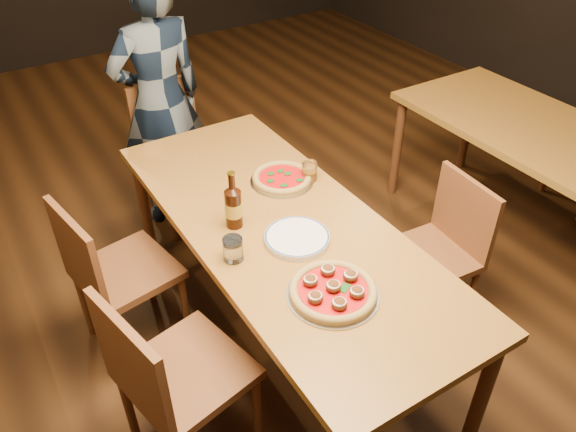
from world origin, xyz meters
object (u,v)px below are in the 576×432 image
plate_stack (297,238)px  diner (160,102)px  pizza_meatball (333,290)px  table_main (282,236)px  chair_main_e (429,255)px  beer_bottle (234,208)px  chair_main_nw (186,371)px  amber_glass (310,171)px  chair_end (182,155)px  pizza_margherita (282,178)px  chair_main_sw (126,270)px  water_glass (233,249)px  table_right (564,153)px

plate_stack → diner: 1.48m
pizza_meatball → table_main: bearing=81.7°
chair_main_e → beer_bottle: size_ratio=3.22×
table_main → chair_main_nw: chair_main_nw is taller
chair_main_e → amber_glass: chair_main_e is taller
chair_end → pizza_margherita: size_ratio=2.99×
chair_main_e → pizza_margherita: size_ratio=2.76×
table_main → amber_glass: (0.30, 0.23, 0.12)m
chair_main_sw → plate_stack: (0.61, -0.55, 0.31)m
water_glass → amber_glass: water_glass is taller
table_right → beer_bottle: bearing=171.1°
pizza_margherita → amber_glass: amber_glass is taller
chair_end → water_glass: chair_end is taller
chair_main_nw → amber_glass: (0.91, 0.52, 0.33)m
chair_main_e → pizza_margherita: 0.83m
beer_bottle → diner: bearing=83.0°
chair_main_sw → chair_main_nw: bearing=170.2°
table_right → beer_bottle: 1.91m
chair_main_nw → pizza_meatball: bearing=-121.1°
amber_glass → pizza_margherita: bearing=156.7°
pizza_meatball → amber_glass: bearing=62.6°
beer_bottle → chair_main_e: bearing=-21.3°
plate_stack → amber_glass: bearing=50.1°
chair_main_sw → chair_end: bearing=-47.6°
chair_end → beer_bottle: size_ratio=3.49×
amber_glass → water_glass: bearing=-150.8°
plate_stack → amber_glass: 0.48m
pizza_meatball → pizza_margherita: (0.24, 0.76, -0.00)m
diner → pizza_meatball: bearing=82.8°
table_right → chair_main_sw: bearing=165.2°
chair_end → amber_glass: bearing=-78.5°
beer_bottle → chair_end: bearing=79.7°
chair_main_nw → plate_stack: size_ratio=3.43×
chair_main_e → amber_glass: (-0.41, 0.48, 0.37)m
chair_end → chair_main_e: bearing=-69.1°
plate_stack → amber_glass: amber_glass is taller
water_glass → plate_stack: bearing=-7.9°
diner → amber_glass: bearing=100.5°
chair_main_e → table_main: bearing=-105.2°
chair_end → pizza_margherita: (0.15, -0.96, 0.31)m
table_right → pizza_meatball: 1.80m
chair_main_e → chair_main_sw: bearing=-112.3°
table_main → beer_bottle: size_ratio=7.56×
chair_main_e → amber_glass: 0.73m
table_main → chair_main_e: size_ratio=2.35×
pizza_margherita → water_glass: water_glass is taller
table_right → chair_main_sw: 2.41m
chair_main_sw → chair_end: chair_end is taller
table_main → pizza_margherita: (0.17, 0.28, 0.09)m
plate_stack → beer_bottle: bearing=126.5°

